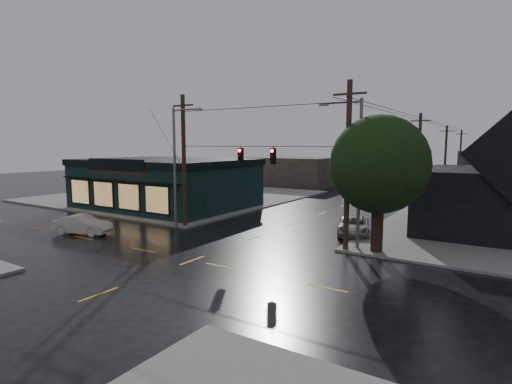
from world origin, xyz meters
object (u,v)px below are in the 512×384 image
Objects in this scene: utility_pole_nw at (185,227)px; sedan_cream at (83,225)px; corner_tree at (379,165)px; suv_silver at (354,226)px; utility_pole_ne at (345,251)px.

utility_pole_nw is 2.44× the size of sedan_cream.
corner_tree is 6.72m from suv_silver.
suv_silver is (16.52, 10.32, -0.04)m from sedan_cream.
corner_tree is at bearing -73.17° from suv_silver.
utility_pole_nw is at bearing 180.00° from utility_pole_ne.
utility_pole_ne is 18.50m from sedan_cream.
suv_silver is (11.96, 4.52, 0.64)m from utility_pole_nw.
utility_pole_ne is (-1.73, -0.50, -5.26)m from corner_tree.
suv_silver is at bearing 102.93° from utility_pole_ne.
corner_tree is 0.79× the size of utility_pole_ne.
utility_pole_nw is 2.19× the size of suv_silver.
corner_tree is at bearing 16.16° from utility_pole_ne.
corner_tree is at bearing 1.94° from utility_pole_nw.
suv_silver is (-2.76, 4.02, -4.61)m from corner_tree.
sedan_cream is 19.47m from suv_silver.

